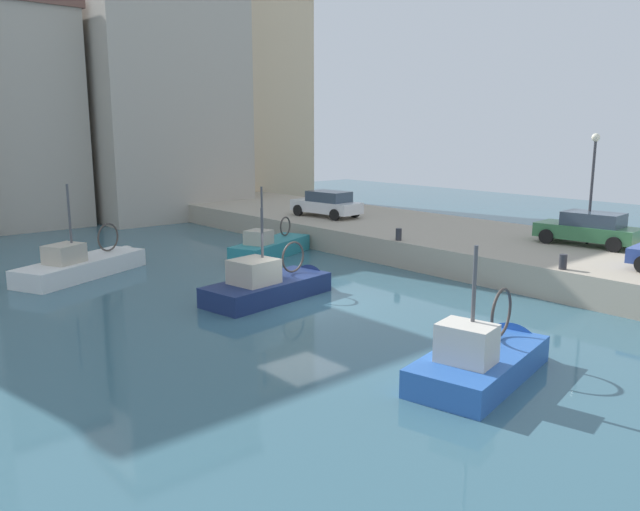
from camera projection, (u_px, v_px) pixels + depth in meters
water_surface at (303, 303)px, 23.07m from camera, size 80.00×80.00×0.00m
quay_wall at (488, 248)px, 30.35m from camera, size 9.00×56.00×1.20m
fishing_boat_navy at (274, 293)px, 23.88m from camera, size 6.01×2.72×4.34m
fishing_boat_blue at (485, 369)px, 16.45m from camera, size 5.70×3.01×4.45m
fishing_boat_teal at (274, 253)px, 31.68m from camera, size 6.02×3.54×4.30m
fishing_boat_white at (88, 272)px, 27.52m from camera, size 6.91×4.44×4.85m
parked_car_white at (327, 204)px, 36.58m from camera, size 2.27×4.39×1.48m
parked_car_green at (589, 228)px, 27.69m from camera, size 2.25×4.40×1.46m
mooring_bollard_south at (563, 262)px, 23.07m from camera, size 0.28×0.28×0.55m
mooring_bollard_mid at (399, 234)px, 28.99m from camera, size 0.28×0.28×0.55m
quay_streetlamp at (593, 170)px, 27.52m from camera, size 0.36×0.36×4.83m
waterfront_building_east_mid at (156, 81)px, 44.31m from camera, size 10.82×9.14×18.82m
waterfront_building_east at (241, 98)px, 52.26m from camera, size 10.95×6.41×17.19m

